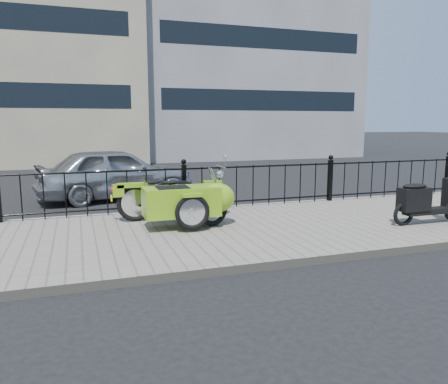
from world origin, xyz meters
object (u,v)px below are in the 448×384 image
object	(u,v)px
motorcycle_sidecar	(189,199)
scooter	(425,201)
sedan_car	(116,173)
spare_tire	(213,209)

from	to	relation	value
motorcycle_sidecar	scooter	xyz separation A→B (m)	(4.08, -1.26, -0.06)
motorcycle_sidecar	sedan_car	world-z (taller)	sedan_car
motorcycle_sidecar	scooter	world-z (taller)	scooter
motorcycle_sidecar	spare_tire	bearing A→B (deg)	-27.71
motorcycle_sidecar	scooter	bearing A→B (deg)	-17.18
scooter	spare_tire	size ratio (longest dim) A/B	2.51
spare_tire	motorcycle_sidecar	bearing A→B (deg)	152.29
motorcycle_sidecar	spare_tire	xyz separation A→B (m)	(0.39, -0.20, -0.16)
spare_tire	sedan_car	xyz separation A→B (m)	(-1.33, 4.08, 0.23)
motorcycle_sidecar	scooter	size ratio (longest dim) A/B	1.46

